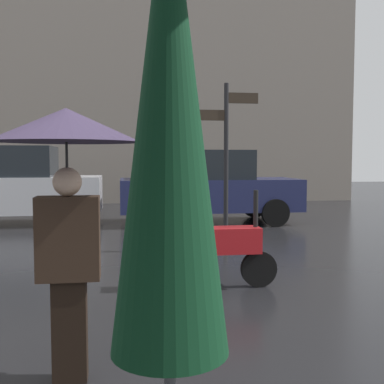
# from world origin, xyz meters

# --- Properties ---
(folded_patio_umbrella_far) EXTENTS (0.37, 0.37, 2.49)m
(folded_patio_umbrella_far) POSITION_xyz_m (0.93, -0.96, 1.69)
(folded_patio_umbrella_far) COLOR black
(folded_patio_umbrella_far) RESTS_ON ground
(pedestrian_with_umbrella) EXTENTS (1.07, 1.07, 1.98)m
(pedestrian_with_umbrella) POSITION_xyz_m (0.40, 1.13, 1.62)
(pedestrian_with_umbrella) COLOR black
(pedestrian_with_umbrella) RESTS_ON ground
(parked_scooter) EXTENTS (1.39, 0.32, 1.23)m
(parked_scooter) POSITION_xyz_m (1.97, 3.42, 0.55)
(parked_scooter) COLOR black
(parked_scooter) RESTS_ON ground
(parked_car_left) EXTENTS (4.48, 2.05, 1.85)m
(parked_car_left) POSITION_xyz_m (2.88, 9.53, 0.95)
(parked_car_left) COLOR #1E234C
(parked_car_left) RESTS_ON ground
(parked_car_right) EXTENTS (4.13, 1.86, 1.95)m
(parked_car_right) POSITION_xyz_m (-1.91, 9.91, 0.97)
(parked_car_right) COLOR silver
(parked_car_right) RESTS_ON ground
(street_signpost) EXTENTS (1.08, 0.08, 2.93)m
(street_signpost) POSITION_xyz_m (2.56, 5.74, 1.78)
(street_signpost) COLOR black
(street_signpost) RESTS_ON ground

